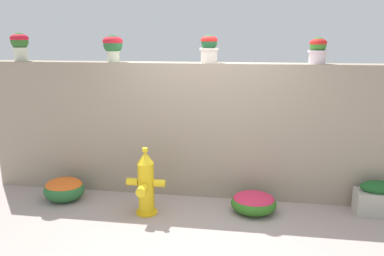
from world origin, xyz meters
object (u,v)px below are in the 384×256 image
potted_plant_3 (318,49)px  potted_plant_1 (113,45)px  planter_box (378,199)px  fire_hydrant (146,184)px  flower_bush_left (64,188)px  flower_bush_right (254,202)px  potted_plant_2 (209,47)px  potted_plant_0 (20,43)px

potted_plant_3 → potted_plant_1: bearing=179.6°
potted_plant_3 → planter_box: 2.17m
potted_plant_3 → fire_hydrant: size_ratio=0.38×
flower_bush_left → flower_bush_right: flower_bush_left is taller
flower_bush_right → fire_hydrant: bearing=-169.9°
potted_plant_1 → potted_plant_3: 2.91m
potted_plant_3 → flower_bush_right: (-0.79, -0.57, -2.03)m
potted_plant_2 → planter_box: (2.35, -0.45, -1.98)m
potted_plant_0 → fire_hydrant: bearing=-21.8°
potted_plant_3 → flower_bush_left: size_ratio=0.60×
planter_box → potted_plant_3: bearing=155.4°
flower_bush_left → fire_hydrant: bearing=-10.8°
flower_bush_right → flower_bush_left: bearing=-179.9°
potted_plant_1 → flower_bush_right: bearing=-15.6°
potted_plant_2 → potted_plant_3: potted_plant_2 is taller
potted_plant_0 → flower_bush_right: (3.62, -0.62, -2.10)m
potted_plant_2 → fire_hydrant: 2.12m
potted_plant_2 → potted_plant_3: 1.49m
potted_plant_3 → flower_bush_right: bearing=-144.0°
potted_plant_2 → potted_plant_0: bearing=-179.8°
potted_plant_0 → potted_plant_2: size_ratio=1.09×
potted_plant_0 → flower_bush_left: 2.33m
fire_hydrant → planter_box: size_ratio=1.59×
potted_plant_2 → flower_bush_right: 2.26m
potted_plant_0 → potted_plant_2: (2.92, 0.01, -0.04)m
potted_plant_0 → flower_bush_left: size_ratio=0.72×
potted_plant_0 → potted_plant_1: bearing=-0.9°
potted_plant_1 → flower_bush_right: 3.03m
flower_bush_left → flower_bush_right: (2.75, 0.01, -0.03)m
potted_plant_0 → fire_hydrant: potted_plant_0 is taller
flower_bush_left → planter_box: planter_box is taller
flower_bush_left → flower_bush_right: size_ratio=0.96×
potted_plant_1 → potted_plant_3: (2.91, -0.02, -0.05)m
potted_plant_0 → potted_plant_2: 2.92m
planter_box → flower_bush_left: bearing=-177.6°
potted_plant_0 → flower_bush_right: bearing=-9.6°
potted_plant_3 → flower_bush_left: 4.11m
flower_bush_right → planter_box: bearing=6.2°
fire_hydrant → potted_plant_2: bearing=50.1°
potted_plant_3 → fire_hydrant: 2.96m
flower_bush_right → planter_box: (1.65, 0.18, 0.08)m
potted_plant_1 → planter_box: 4.29m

